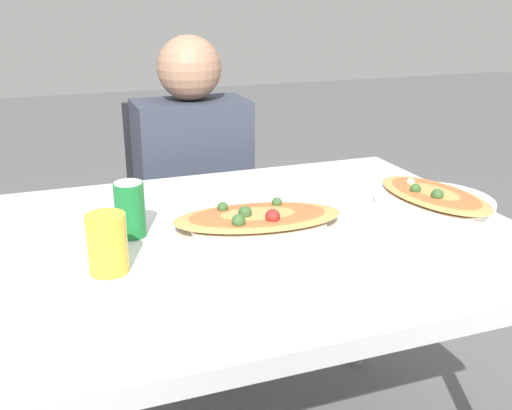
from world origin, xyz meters
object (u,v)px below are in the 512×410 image
object	(u,v)px
dining_table	(253,259)
pizza_main	(258,220)
pizza_second	(434,197)
chair_far_seated	(188,215)
drink_glass	(107,244)
person_seated	(194,179)
soda_can	(130,209)

from	to	relation	value
dining_table	pizza_main	distance (m)	0.09
dining_table	pizza_second	xyz separation A→B (m)	(0.50, 0.02, 0.09)
chair_far_seated	drink_glass	size ratio (longest dim) A/B	7.58
chair_far_seated	person_seated	world-z (taller)	person_seated
dining_table	soda_can	distance (m)	0.30
pizza_second	person_seated	bearing A→B (deg)	124.21
pizza_second	chair_far_seated	bearing A→B (deg)	120.09
person_seated	drink_glass	world-z (taller)	person_seated
chair_far_seated	person_seated	bearing A→B (deg)	90.00
chair_far_seated	soda_can	xyz separation A→B (m)	(-0.30, -0.74, 0.31)
person_seated	pizza_second	bearing A→B (deg)	124.21
soda_can	drink_glass	xyz separation A→B (m)	(-0.07, -0.17, -0.00)
pizza_main	soda_can	bearing A→B (deg)	170.49
soda_can	pizza_second	world-z (taller)	soda_can
chair_far_seated	drink_glass	xyz separation A→B (m)	(-0.37, -0.91, 0.31)
chair_far_seated	pizza_second	world-z (taller)	chair_far_seated
chair_far_seated	soda_can	bearing A→B (deg)	67.83
drink_glass	pizza_second	world-z (taller)	drink_glass
person_seated	dining_table	bearing A→B (deg)	86.64
pizza_main	drink_glass	xyz separation A→B (m)	(-0.35, -0.12, 0.04)
person_seated	pizza_main	size ratio (longest dim) A/B	2.75
person_seated	drink_glass	size ratio (longest dim) A/B	9.61
chair_far_seated	soda_can	size ratio (longest dim) A/B	7.14
dining_table	soda_can	bearing A→B (deg)	165.18
pizza_main	pizza_second	xyz separation A→B (m)	(0.48, -0.00, -0.00)
soda_can	pizza_second	size ratio (longest dim) A/B	0.34
person_seated	soda_can	bearing A→B (deg)	64.19
pizza_main	soda_can	world-z (taller)	soda_can
pizza_main	drink_glass	size ratio (longest dim) A/B	3.50
dining_table	drink_glass	bearing A→B (deg)	-163.38
pizza_second	drink_glass	bearing A→B (deg)	-171.98
chair_far_seated	dining_table	bearing A→B (deg)	87.12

